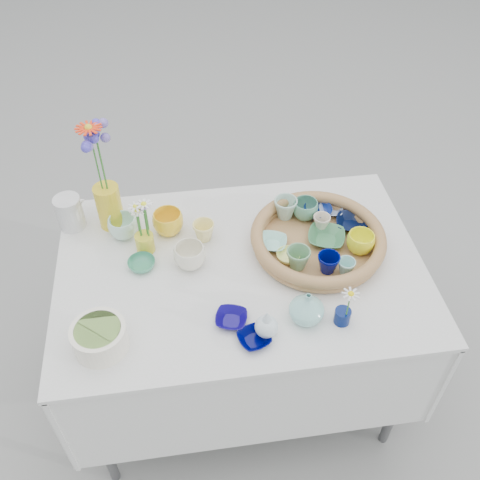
{
  "coord_description": "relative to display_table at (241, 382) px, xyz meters",
  "views": [
    {
      "loc": [
        -0.18,
        -1.23,
        2.12
      ],
      "look_at": [
        0.0,
        0.02,
        0.87
      ],
      "focal_mm": 40.0,
      "sensor_mm": 36.0,
      "label": 1
    }
  ],
  "objects": [
    {
      "name": "wicker_tray",
      "position": [
        0.28,
        0.05,
        0.8
      ],
      "size": [
        0.47,
        0.47,
        0.08
      ],
      "primitive_type": null,
      "color": "#9C6931",
      "rests_on": "display_table"
    },
    {
      "name": "tray_ceramic_0",
      "position": [
        0.32,
        0.2,
        0.8
      ],
      "size": [
        0.12,
        0.12,
        0.03
      ],
      "primitive_type": "imported",
      "rotation": [
        0.0,
        0.0,
        0.13
      ],
      "color": "navy",
      "rests_on": "wicker_tray"
    },
    {
      "name": "tray_ceramic_6",
      "position": [
        0.2,
        0.21,
        0.82
      ],
      "size": [
        0.09,
        0.09,
        0.08
      ],
      "primitive_type": "imported",
      "rotation": [
        0.0,
        0.0,
        -0.05
      ],
      "color": "#A7CFBF",
      "rests_on": "wicker_tray"
    },
    {
      "name": "loose_ceramic_2",
      "position": [
        -0.34,
        0.04,
        0.78
      ],
      "size": [
        0.1,
        0.1,
        0.03
      ],
      "primitive_type": "imported",
      "rotation": [
        0.0,
        0.0,
        0.04
      ],
      "color": "#3D936D",
      "rests_on": "display_table"
    },
    {
      "name": "tray_ceramic_8",
      "position": [
        0.37,
        0.21,
        0.79
      ],
      "size": [
        0.11,
        0.11,
        0.02
      ],
      "primitive_type": "imported",
      "rotation": [
        0.0,
        0.0,
        -0.22
      ],
      "color": "#9FB3DC",
      "rests_on": "wicker_tray"
    },
    {
      "name": "fluted_bowl",
      "position": [
        -0.46,
        -0.27,
        0.81
      ],
      "size": [
        0.21,
        0.21,
        0.09
      ],
      "primitive_type": null,
      "rotation": [
        0.0,
        0.0,
        0.38
      ],
      "color": "white",
      "rests_on": "display_table"
    },
    {
      "name": "bud_vase_paleblue",
      "position": [
        0.04,
        -0.29,
        0.82
      ],
      "size": [
        0.09,
        0.09,
        0.11
      ],
      "primitive_type": null,
      "rotation": [
        0.0,
        0.0,
        -0.21
      ],
      "color": "silver",
      "rests_on": "display_table"
    },
    {
      "name": "tray_ceramic_10",
      "position": [
        0.16,
        -0.01,
        0.8
      ],
      "size": [
        0.1,
        0.1,
        0.03
      ],
      "primitive_type": "imported",
      "rotation": [
        0.0,
        0.0,
        -0.24
      ],
      "color": "#FCFF86",
      "rests_on": "wicker_tray"
    },
    {
      "name": "tray_ceramic_9",
      "position": [
        0.28,
        -0.08,
        0.82
      ],
      "size": [
        0.1,
        0.1,
        0.07
      ],
      "primitive_type": "imported",
      "rotation": [
        0.0,
        0.0,
        -0.36
      ],
      "color": "#00075E",
      "rests_on": "wicker_tray"
    },
    {
      "name": "tray_ceramic_1",
      "position": [
        0.43,
        0.12,
        0.8
      ],
      "size": [
        0.15,
        0.15,
        0.03
      ],
      "primitive_type": "imported",
      "rotation": [
        0.0,
        0.0,
        -0.34
      ],
      "color": "black",
      "rests_on": "wicker_tray"
    },
    {
      "name": "loose_ceramic_3",
      "position": [
        -0.17,
        0.03,
        0.81
      ],
      "size": [
        0.13,
        0.13,
        0.09
      ],
      "primitive_type": "imported",
      "rotation": [
        0.0,
        0.0,
        0.17
      ],
      "color": "#EBE5CA",
      "rests_on": "display_table"
    },
    {
      "name": "loose_ceramic_4",
      "position": [
        -0.06,
        -0.23,
        0.78
      ],
      "size": [
        0.12,
        0.12,
        0.02
      ],
      "primitive_type": "imported",
      "rotation": [
        0.0,
        0.0,
        -0.3
      ],
      "color": "#0D055F",
      "rests_on": "display_table"
    },
    {
      "name": "loose_ceramic_5",
      "position": [
        -0.4,
        0.21,
        0.81
      ],
      "size": [
        0.13,
        0.13,
        0.08
      ],
      "primitive_type": "imported",
      "rotation": [
        0.0,
        0.0,
        0.31
      ],
      "color": "silver",
      "rests_on": "display_table"
    },
    {
      "name": "ground",
      "position": [
        0.0,
        0.0,
        0.0
      ],
      "size": [
        80.0,
        80.0,
        0.0
      ],
      "primitive_type": "plane",
      "color": "gray"
    },
    {
      "name": "white_pitcher",
      "position": [
        -0.59,
        0.29,
        0.83
      ],
      "size": [
        0.14,
        0.11,
        0.13
      ],
      "primitive_type": null,
      "rotation": [
        0.0,
        0.0,
        -0.11
      ],
      "color": "silver",
      "rests_on": "display_table"
    },
    {
      "name": "hydrangea",
      "position": [
        -0.43,
        0.27,
        1.04
      ],
      "size": [
        0.1,
        0.1,
        0.29
      ],
      "primitive_type": null,
      "rotation": [
        0.0,
        0.0,
        0.28
      ],
      "color": "#483DCB",
      "rests_on": "tall_vase_yellow"
    },
    {
      "name": "bud_vase_cobalt",
      "position": [
        0.28,
        -0.28,
        0.79
      ],
      "size": [
        0.06,
        0.06,
        0.05
      ],
      "primitive_type": "cylinder",
      "rotation": [
        0.0,
        0.0,
        0.16
      ],
      "color": "#03124D",
      "rests_on": "display_table"
    },
    {
      "name": "tray_ceramic_5",
      "position": [
        0.12,
        0.07,
        0.8
      ],
      "size": [
        0.13,
        0.13,
        0.03
      ],
      "primitive_type": "imported",
      "rotation": [
        0.0,
        0.0,
        -0.36
      ],
      "color": "#94DCCC",
      "rests_on": "wicker_tray"
    },
    {
      "name": "tray_ceramic_7",
      "position": [
        0.31,
        0.13,
        0.81
      ],
      "size": [
        0.08,
        0.08,
        0.06
      ],
      "primitive_type": "imported",
      "rotation": [
        0.0,
        0.0,
        -0.38
      ],
      "color": "beige",
      "rests_on": "wicker_tray"
    },
    {
      "name": "gerbera",
      "position": [
        -0.45,
        0.27,
        1.06
      ],
      "size": [
        0.1,
        0.1,
        0.27
      ],
      "primitive_type": null,
      "rotation": [
        0.0,
        0.0,
        -0.01
      ],
      "color": "#FF3814",
      "rests_on": "tall_vase_yellow"
    },
    {
      "name": "tray_ceramic_2",
      "position": [
        0.42,
        -0.0,
        0.82
      ],
      "size": [
        0.12,
        0.12,
        0.08
      ],
      "primitive_type": "imported",
      "rotation": [
        0.0,
        0.0,
        0.28
      ],
      "color": "yellow",
      "rests_on": "wicker_tray"
    },
    {
      "name": "display_table",
      "position": [
        0.0,
        0.0,
        0.0
      ],
      "size": [
        1.26,
        0.86,
        0.77
      ],
      "primitive_type": null,
      "color": "silver",
      "rests_on": "ground"
    },
    {
      "name": "tray_ceramic_12",
      "position": [
        0.27,
        0.19,
        0.82
      ],
      "size": [
        0.11,
        0.11,
        0.07
      ],
      "primitive_type": "imported",
      "rotation": [
        0.0,
        0.0,
        -0.2
      ],
      "color": "#56987A",
      "rests_on": "wicker_tray"
    },
    {
      "name": "daisy_posy",
      "position": [
        -0.32,
        0.14,
        0.92
      ],
      "size": [
        0.09,
        0.09,
        0.17
      ],
      "primitive_type": null,
      "rotation": [
        0.0,
        0.0,
        0.13
      ],
      "color": "white",
      "rests_on": "daisy_cup"
    },
    {
      "name": "single_daisy",
      "position": [
        0.28,
        -0.29,
        0.86
      ],
      "size": [
        0.08,
        0.08,
        0.12
      ],
      "primitive_type": null,
      "rotation": [
        0.0,
        0.0,
        -0.27
      ],
      "color": "silver",
      "rests_on": "bud_vase_cobalt"
    },
    {
      "name": "loose_ceramic_0",
      "position": [
        -0.24,
        0.21,
        0.81
      ],
      "size": [
        0.13,
        0.13,
        0.09
      ],
      "primitive_type": "imported",
      "rotation": [
        0.0,
        0.0,
        0.15
      ],
      "color": "yellow",
      "rests_on": "display_table"
    },
    {
      "name": "bud_vase_seafoam",
      "position": [
        0.17,
        -0.25,
        0.82
      ],
      "size": [
        0.12,
        0.12,
        0.11
      ],
      "primitive_type": "imported",
      "rotation": [
        0.0,
        0.0,
        -0.07
      ],
      "color": "#89CCC3",
      "rests_on": "display_table"
    },
    {
      "name": "loose_ceramic_1",
      "position": [
        -0.11,
        0.15,
        0.8
      ],
      "size": [
        0.09,
        0.09,
        0.07
      ],
      "primitive_type": "imported",
      "rotation": [
        0.0,
        0.0,
        -0.2
      ],
      "color": "#FFEE8E",
      "rests_on": "display_table"
    },
    {
      "name": "tray_ceramic_4",
      "position": [
        0.19,
        -0.05,
        0.82
      ],
      "size": [
        0.1,
        0.1,
        0.08
      ],
      "primitive_type": "imported",
      "rotation": [
        0.0,
        0.0,
        0.34
      ],
      "color": "#689C6F",
      "rests_on": "wicker_tray"
    },
    {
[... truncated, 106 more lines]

